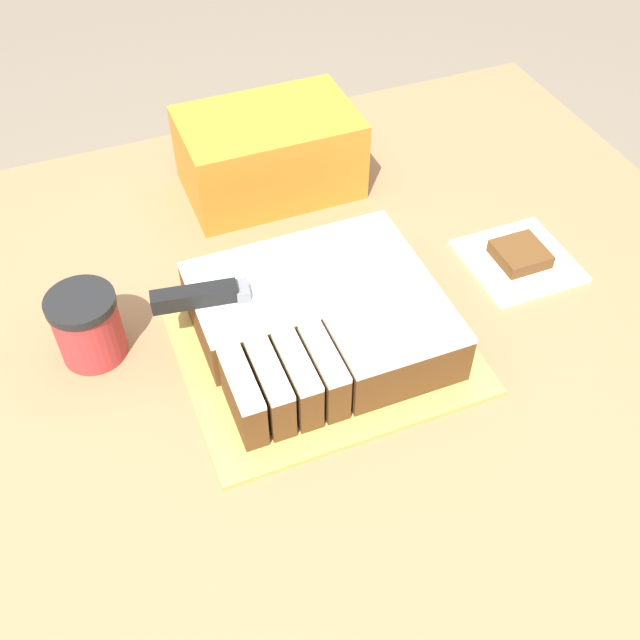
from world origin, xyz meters
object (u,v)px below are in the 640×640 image
storage_box (269,153)px  knife (231,292)px  cake_board (320,341)px  brownie (520,254)px  cake (322,318)px  coffee_cup (88,326)px

storage_box → knife: bearing=-116.9°
cake_board → knife: knife is taller
cake_board → brownie: size_ratio=5.25×
cake_board → storage_box: (0.05, 0.34, 0.06)m
cake_board → storage_box: size_ratio=1.36×
cake → brownie: (0.32, 0.03, -0.03)m
knife → cake: bearing=-12.6°
knife → cake_board: bearing=-14.8°
cake_board → cake: size_ratio=1.23×
coffee_cup → storage_box: 0.40m
cake → cake_board: bearing=-138.2°
brownie → storage_box: bearing=132.0°
cake → coffee_cup: 0.29m
knife → brownie: 0.42m
brownie → storage_box: storage_box is taller
coffee_cup → brownie: bearing=-5.1°
cake_board → brownie: brownie is taller
coffee_cup → cake: bearing=-17.8°
coffee_cup → storage_box: size_ratio=0.36×
storage_box → cake: bearing=-98.0°
cake_board → coffee_cup: coffee_cup is taller
cake_board → knife: size_ratio=1.10×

